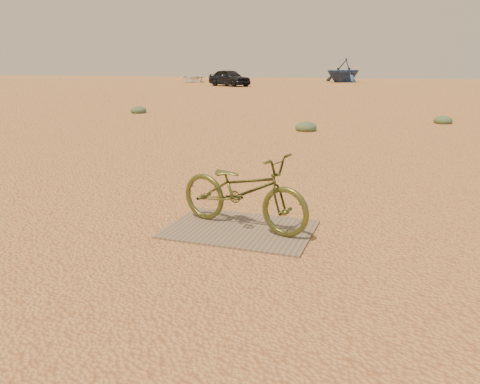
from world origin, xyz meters
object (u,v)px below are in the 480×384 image
(plywood_board, at_px, (240,229))
(boat_far_left, at_px, (343,70))
(bicycle, at_px, (243,190))
(boat_near_left, at_px, (193,77))
(car, at_px, (229,78))

(plywood_board, bearing_deg, boat_far_left, 95.78)
(plywood_board, bearing_deg, bicycle, 72.83)
(plywood_board, bearing_deg, boat_near_left, 115.39)
(plywood_board, relative_size, bicycle, 0.99)
(bicycle, height_order, boat_far_left, boat_far_left)
(bicycle, relative_size, car, 0.40)
(boat_far_left, bearing_deg, car, -87.51)
(plywood_board, xyz_separation_m, boat_far_left, (-4.59, 45.35, 1.18))
(boat_near_left, bearing_deg, boat_far_left, -2.64)
(bicycle, distance_m, car, 35.51)
(car, xyz_separation_m, boat_near_left, (-6.64, 7.12, -0.20))
(bicycle, bearing_deg, boat_near_left, 39.25)
(car, bearing_deg, plywood_board, -130.56)
(plywood_board, distance_m, bicycle, 0.44)
(boat_near_left, xyz_separation_m, boat_far_left, (14.58, 4.96, 0.70))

